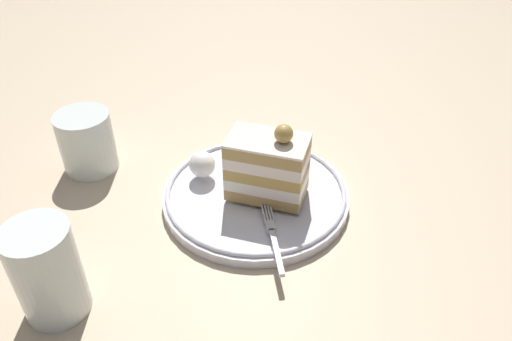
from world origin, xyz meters
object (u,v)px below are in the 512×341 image
(dessert_plate, at_px, (256,195))
(whipped_cream_dollop, at_px, (202,164))
(fork, at_px, (273,235))
(drink_glass_far, at_px, (88,145))
(cake_slice, at_px, (268,166))
(drink_glass_near, at_px, (49,276))

(dessert_plate, xyz_separation_m, whipped_cream_dollop, (0.04, 0.06, 0.03))
(whipped_cream_dollop, relative_size, fork, 0.30)
(dessert_plate, height_order, whipped_cream_dollop, whipped_cream_dollop)
(fork, bearing_deg, drink_glass_far, 47.50)
(dessert_plate, bearing_deg, fork, -177.59)
(fork, bearing_deg, cake_slice, -6.69)
(cake_slice, relative_size, drink_glass_near, 1.04)
(cake_slice, bearing_deg, drink_glass_near, 116.67)
(whipped_cream_dollop, distance_m, drink_glass_near, 0.24)
(cake_slice, height_order, drink_glass_far, cake_slice)
(dessert_plate, relative_size, drink_glass_far, 2.85)
(fork, bearing_deg, drink_glass_near, 100.61)
(drink_glass_near, xyz_separation_m, drink_glass_far, (0.24, -0.01, -0.01))
(drink_glass_near, height_order, drink_glass_far, drink_glass_near)
(dessert_plate, xyz_separation_m, cake_slice, (-0.01, -0.01, 0.05))
(dessert_plate, relative_size, whipped_cream_dollop, 6.92)
(dessert_plate, distance_m, cake_slice, 0.05)
(whipped_cream_dollop, xyz_separation_m, drink_glass_far, (0.07, 0.15, 0.00))
(dessert_plate, distance_m, drink_glass_near, 0.26)
(fork, bearing_deg, whipped_cream_dollop, 27.54)
(whipped_cream_dollop, bearing_deg, drink_glass_far, 64.91)
(cake_slice, xyz_separation_m, fork, (-0.08, 0.01, -0.04))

